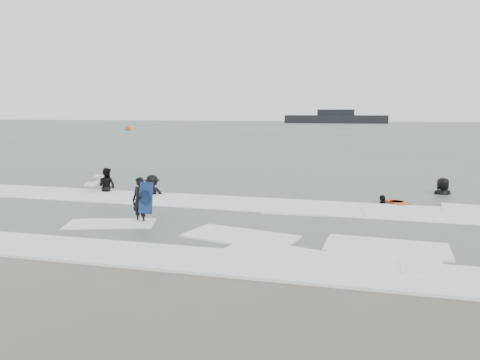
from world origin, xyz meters
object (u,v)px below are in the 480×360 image
(surfer_wading, at_px, (107,193))
(vessel_horizon, at_px, (336,118))
(surfer_breaker, at_px, (152,197))
(buoy, at_px, (128,128))
(surfer_right_far, at_px, (442,195))
(surfer_centre, at_px, (141,223))
(surfer_right_near, at_px, (383,205))

(surfer_wading, height_order, vessel_horizon, vessel_horizon)
(surfer_breaker, bearing_deg, buoy, 97.67)
(surfer_right_far, distance_m, buoy, 72.94)
(surfer_breaker, relative_size, surfer_right_far, 0.92)
(surfer_centre, bearing_deg, surfer_right_far, 50.19)
(surfer_centre, height_order, vessel_horizon, vessel_horizon)
(surfer_right_far, height_order, vessel_horizon, vessel_horizon)
(surfer_wading, xyz_separation_m, vessel_horizon, (0.01, 126.56, 1.52))
(buoy, xyz_separation_m, vessel_horizon, (32.38, 66.84, 1.11))
(surfer_right_near, height_order, surfer_right_far, surfer_right_far)
(surfer_breaker, distance_m, vessel_horizon, 126.88)
(surfer_right_far, xyz_separation_m, vessel_horizon, (-13.75, 123.35, 1.52))
(surfer_wading, height_order, surfer_right_near, surfer_wading)
(surfer_wading, bearing_deg, surfer_right_near, -168.93)
(surfer_right_near, height_order, vessel_horizon, vessel_horizon)
(surfer_centre, height_order, surfer_wading, surfer_wading)
(surfer_right_far, xyz_separation_m, buoy, (-46.13, 56.51, 0.42))
(buoy, distance_m, vessel_horizon, 74.28)
(surfer_wading, distance_m, surfer_right_near, 11.34)
(surfer_breaker, xyz_separation_m, surfer_right_near, (9.05, 0.76, 0.00))
(surfer_breaker, bearing_deg, surfer_right_far, -5.36)
(surfer_breaker, height_order, vessel_horizon, vessel_horizon)
(surfer_right_near, bearing_deg, vessel_horizon, -100.86)
(surfer_right_near, height_order, buoy, buoy)
(surfer_centre, relative_size, surfer_wading, 0.90)
(surfer_centre, height_order, surfer_right_far, surfer_right_far)
(surfer_centre, bearing_deg, surfer_right_near, 46.28)
(surfer_centre, bearing_deg, surfer_wading, 142.09)
(surfer_wading, relative_size, buoy, 0.99)
(surfer_right_near, distance_m, vessel_horizon, 126.60)
(surfer_wading, distance_m, surfer_right_far, 14.13)
(surfer_right_far, height_order, buoy, buoy)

